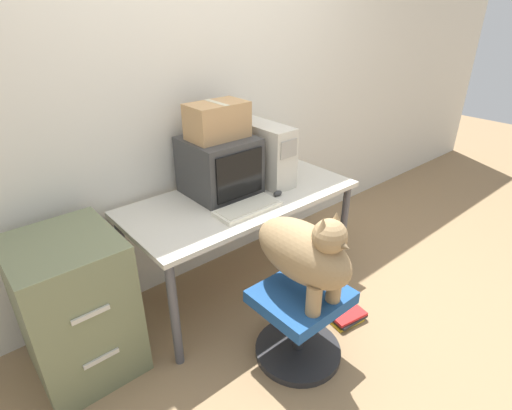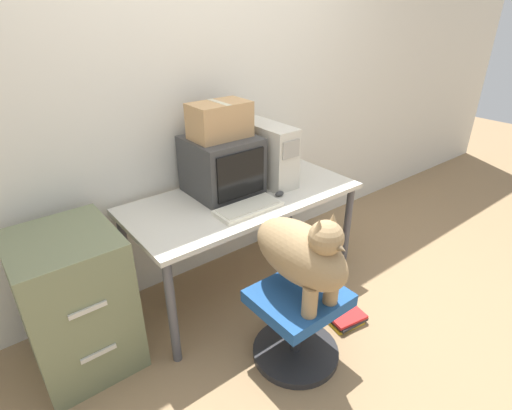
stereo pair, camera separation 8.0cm
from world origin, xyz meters
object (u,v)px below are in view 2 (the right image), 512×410
pc_tower (267,153)px  dog (303,253)px  filing_cabinet (76,302)px  crt_monitor (222,165)px  office_chair (297,322)px  cardboard_box (220,120)px  book_stack_floor (346,318)px  keyboard (248,208)px

pc_tower → dog: (-0.42, -0.78, -0.20)m
dog → filing_cabinet: 1.21m
filing_cabinet → crt_monitor: bearing=6.3°
dog → filing_cabinet: size_ratio=0.74×
crt_monitor → office_chair: size_ratio=0.85×
dog → cardboard_box: (0.09, 0.83, 0.47)m
book_stack_floor → filing_cabinet: bearing=152.0°
crt_monitor → cardboard_box: (0.00, 0.00, 0.29)m
pc_tower → cardboard_box: bearing=171.3°
office_chair → cardboard_box: 1.24m
pc_tower → cardboard_box: 0.43m
keyboard → book_stack_floor: 0.93m
keyboard → filing_cabinet: (-0.99, 0.20, -0.32)m
keyboard → office_chair: bearing=-96.7°
cardboard_box → book_stack_floor: (0.33, -0.84, -1.14)m
office_chair → filing_cabinet: size_ratio=0.61×
dog → cardboard_box: size_ratio=1.64×
keyboard → cardboard_box: (0.03, 0.31, 0.45)m
cardboard_box → book_stack_floor: size_ratio=1.47×
keyboard → office_chair: keyboard is taller
crt_monitor → dog: 0.85m
crt_monitor → pc_tower: bearing=-8.0°
crt_monitor → pc_tower: 0.34m
dog → office_chair: bearing=90.0°
pc_tower → dog: size_ratio=0.78×
office_chair → book_stack_floor: 0.47m
crt_monitor → filing_cabinet: crt_monitor is taller
crt_monitor → pc_tower: size_ratio=0.91×
dog → cardboard_box: 0.96m
keyboard → book_stack_floor: size_ratio=1.68×
crt_monitor → dog: bearing=-96.2°
pc_tower → book_stack_floor: size_ratio=1.88×
crt_monitor → filing_cabinet: bearing=-173.7°
dog → book_stack_floor: dog is taller
office_chair → dog: dog is taller
crt_monitor → filing_cabinet: 1.13m
filing_cabinet → cardboard_box: bearing=6.5°
cardboard_box → office_chair: bearing=-96.2°
keyboard → dog: 0.52m
book_stack_floor → crt_monitor: bearing=111.9°
pc_tower → book_stack_floor: pc_tower is taller
book_stack_floor → cardboard_box: bearing=111.8°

